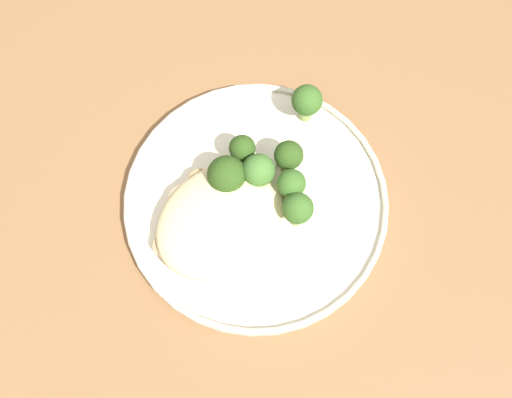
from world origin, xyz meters
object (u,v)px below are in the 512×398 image
broccoli_floret_beside_noodles (300,207)px  seared_scallop_tiny_bay (210,238)px  broccoli_floret_near_rim (257,173)px  seared_scallop_on_noodles (164,245)px  broccoli_floret_rear_charred (227,175)px  seared_scallop_left_edge (205,218)px  seared_scallop_large_seared (239,223)px  broccoli_floret_front_edge (289,156)px  broccoli_floret_tall_stalk (291,185)px  broccoli_floret_right_tilted (242,149)px  dinner_plate (256,203)px  seared_scallop_front_small (220,256)px  broccoli_floret_split_head (307,102)px  seared_scallop_tilted_round (185,201)px  seared_scallop_rear_pale (200,181)px

broccoli_floret_beside_noodles → seared_scallop_tiny_bay: bearing=-28.0°
seared_scallop_tiny_bay → broccoli_floret_near_rim: size_ratio=0.57×
seared_scallop_on_noodles → broccoli_floret_rear_charred: bearing=-175.8°
seared_scallop_left_edge → seared_scallop_large_seared: bearing=127.7°
seared_scallop_on_noodles → broccoli_floret_front_edge: size_ratio=0.45×
broccoli_floret_rear_charred → broccoli_floret_tall_stalk: bearing=128.0°
broccoli_floret_rear_charred → broccoli_floret_tall_stalk: 0.07m
broccoli_floret_right_tilted → broccoli_floret_rear_charred: size_ratio=0.85×
seared_scallop_left_edge → seared_scallop_tiny_bay: (0.01, 0.02, -0.00)m
dinner_plate → seared_scallop_front_small: seared_scallop_front_small is taller
seared_scallop_front_small → broccoli_floret_front_edge: broccoli_floret_front_edge is taller
seared_scallop_large_seared → broccoli_floret_split_head: size_ratio=0.65×
seared_scallop_tilted_round → broccoli_floret_right_tilted: size_ratio=0.76×
dinner_plate → broccoli_floret_tall_stalk: size_ratio=5.38×
seared_scallop_rear_pale → broccoli_floret_rear_charred: 0.04m
seared_scallop_front_small → seared_scallop_rear_pale: same height
seared_scallop_tilted_round → seared_scallop_front_small: (0.01, 0.07, -0.00)m
seared_scallop_front_small → seared_scallop_on_noodles: (0.04, -0.05, -0.00)m
broccoli_floret_front_edge → broccoli_floret_near_rim: (0.04, -0.01, 0.00)m
seared_scallop_tilted_round → seared_scallop_large_seared: size_ratio=1.00×
broccoli_floret_beside_noodles → broccoli_floret_right_tilted: broccoli_floret_beside_noodles is taller
seared_scallop_tiny_bay → seared_scallop_large_seared: size_ratio=0.86×
seared_scallop_rear_pale → seared_scallop_tiny_bay: bearing=58.7°
seared_scallop_tiny_bay → broccoli_floret_right_tilted: 0.10m
seared_scallop_on_noodles → broccoli_floret_beside_noodles: size_ratio=0.41×
seared_scallop_on_noodles → broccoli_floret_right_tilted: bearing=-171.5°
broccoli_floret_near_rim → broccoli_floret_split_head: bearing=-165.8°
broccoli_floret_rear_charred → broccoli_floret_tall_stalk: size_ratio=1.02×
seared_scallop_left_edge → broccoli_floret_beside_noodles: size_ratio=0.42×
seared_scallop_tilted_round → broccoli_floret_near_rim: broccoli_floret_near_rim is taller
seared_scallop_on_noodles → broccoli_floret_tall_stalk: bearing=161.2°
broccoli_floret_right_tilted → seared_scallop_tilted_round: bearing=-1.2°
seared_scallop_tiny_bay → broccoli_floret_right_tilted: broccoli_floret_right_tilted is taller
seared_scallop_front_small → seared_scallop_rear_pale: bearing=-116.5°
broccoli_floret_front_edge → broccoli_floret_right_tilted: size_ratio=1.10×
dinner_plate → broccoli_floret_front_edge: 0.06m
seared_scallop_front_small → broccoli_floret_beside_noodles: 0.10m
broccoli_floret_near_rim → broccoli_floret_rear_charred: size_ratio=0.98×
dinner_plate → broccoli_floret_near_rim: (-0.01, -0.02, 0.04)m
seared_scallop_front_small → broccoli_floret_split_head: bearing=-161.4°
seared_scallop_front_small → broccoli_floret_near_rim: broccoli_floret_near_rim is taller
seared_scallop_tiny_bay → seared_scallop_on_noodles: same height
broccoli_floret_front_edge → seared_scallop_on_noodles: bearing=-7.6°
dinner_plate → seared_scallop_on_noodles: size_ratio=12.55×
seared_scallop_on_noodles → broccoli_floret_beside_noodles: 0.15m
broccoli_floret_rear_charred → broccoli_floret_split_head: bearing=-177.6°
seared_scallop_front_small → seared_scallop_large_seared: same height
seared_scallop_tilted_round → broccoli_floret_front_edge: (-0.11, 0.04, 0.02)m
seared_scallop_front_small → broccoli_floret_rear_charred: size_ratio=0.63×
broccoli_floret_rear_charred → seared_scallop_on_noodles: bearing=4.2°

